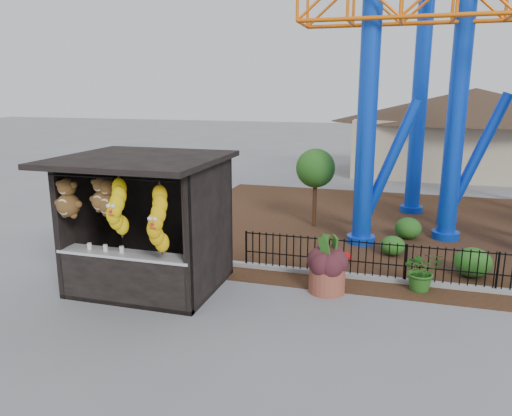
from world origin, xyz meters
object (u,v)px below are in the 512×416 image
(terracotta_planter, at_px, (327,279))
(roller_coaster, at_px, (502,24))
(potted_plant, at_px, (422,270))
(prize_booth, at_px, (142,226))

(terracotta_planter, bearing_deg, roller_coaster, 57.02)
(roller_coaster, relative_size, terracotta_planter, 13.20)
(terracotta_planter, bearing_deg, potted_plant, 18.81)
(prize_booth, relative_size, terracotta_planter, 4.20)
(prize_booth, xyz_separation_m, roller_coaster, (8.13, 7.34, 4.90))
(prize_booth, bearing_deg, terracotta_planter, 15.01)
(prize_booth, relative_size, potted_plant, 3.56)
(roller_coaster, xyz_separation_m, terracotta_planter, (-4.05, -6.24, -6.13))
(prize_booth, distance_m, potted_plant, 6.52)
(prize_booth, bearing_deg, potted_plant, 16.31)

